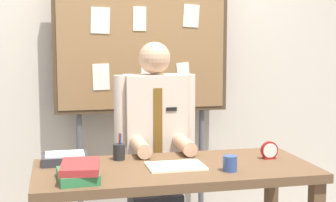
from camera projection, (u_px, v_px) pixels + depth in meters
back_wall at (138, 55)px, 3.98m from camera, size 6.40×0.08×2.70m
desk at (175, 184)px, 2.84m from camera, size 1.57×0.70×0.76m
person at (155, 157)px, 3.40m from camera, size 0.55×0.56×1.45m
bulletin_board at (142, 49)px, 3.78m from camera, size 1.32×0.09×1.94m
book_stack at (79, 172)px, 2.55m from camera, size 0.23×0.31×0.09m
open_notebook at (176, 166)px, 2.81m from camera, size 0.32×0.23×0.01m
desk_clock at (269, 151)px, 3.00m from camera, size 0.11×0.04×0.11m
coffee_mug at (230, 163)px, 2.72m from camera, size 0.08×0.08×0.09m
pen_holder at (119, 152)px, 2.98m from camera, size 0.07×0.07×0.16m
paper_tray at (65, 158)px, 2.90m from camera, size 0.26×0.20×0.06m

